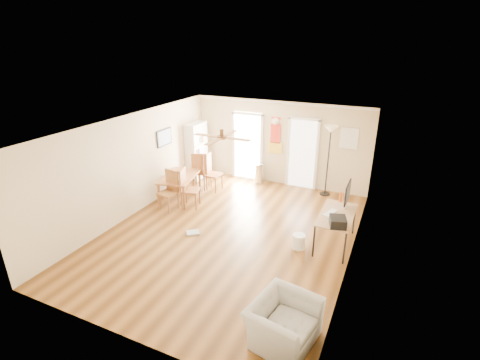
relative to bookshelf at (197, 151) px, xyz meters
The scene contains 29 objects.
floor 3.89m from the bookshelf, 47.66° to the right, with size 7.00×7.00×0.00m, color brown.
ceiling 4.14m from the bookshelf, 47.66° to the right, with size 5.50×7.00×0.00m, color silver, non-canonical shape.
wall_back 2.67m from the bookshelf, 15.49° to the left, with size 5.50×0.04×2.60m, color beige, non-canonical shape.
wall_front 6.80m from the bookshelf, 67.97° to the right, with size 5.50×0.04×2.60m, color beige, non-canonical shape.
wall_left 2.83m from the bookshelf, 94.17° to the right, with size 0.04×7.00×2.60m, color beige, non-canonical shape.
wall_right 6.00m from the bookshelf, 27.82° to the right, with size 0.04×7.00×2.60m, color beige, non-canonical shape.
crown_molding 4.12m from the bookshelf, 47.66° to the right, with size 5.50×7.00×0.08m, color white, non-canonical shape.
kitchen_doorway 1.65m from the bookshelf, 24.78° to the left, with size 0.90×0.10×2.10m, color white, non-canonical shape.
bathroom_doorway 3.37m from the bookshelf, 11.83° to the left, with size 0.80×0.10×2.10m, color white, non-canonical shape.
wall_decal 2.59m from the bookshelf, 15.81° to the left, with size 0.46×0.03×1.10m, color red.
ac_grille 4.71m from the bookshelf, ahead, with size 0.50×0.04×0.60m, color white.
framed_poster 1.61m from the bookshelf, 97.30° to the right, with size 0.04×0.66×0.48m, color black.
ceiling_fan 4.28m from the bookshelf, 50.55° to the right, with size 1.24×1.24×0.20m, color #593819, non-canonical shape.
bookshelf is the anchor object (origin of this frame).
dining_table 1.74m from the bookshelf, 76.10° to the right, with size 0.84×1.40×0.70m, color #9A6231, non-canonical shape.
dining_chair_right_a 1.21m from the bookshelf, 34.48° to the right, with size 0.45×0.45×1.10m, color brown, non-canonical shape.
dining_chair_right_b 2.18m from the bookshelf, 63.84° to the right, with size 0.45×0.45×1.08m, color #925B2F, non-canonical shape.
dining_chair_near 2.41m from the bookshelf, 78.21° to the right, with size 0.44×0.44×1.06m, color #A56B35, non-canonical shape.
dining_chair_far 0.88m from the bookshelf, 50.29° to the right, with size 0.47×0.47×1.14m, color #A66D35, non-canonical shape.
trash_can 2.15m from the bookshelf, 12.70° to the left, with size 0.30×0.30×0.65m, color silver.
torchiere_lamp 4.15m from the bookshelf, ahead, with size 0.39×0.39×2.07m, color black, non-canonical shape.
computer_desk 5.41m from the bookshelf, 24.64° to the right, with size 0.71×1.42×0.76m, color tan, non-canonical shape.
imac 5.35m from the bookshelf, 20.29° to the right, with size 0.09×0.65×0.60m, color black, non-canonical shape.
keyboard 5.26m from the bookshelf, 25.41° to the right, with size 0.14×0.44×0.02m, color silver.
printer 5.71m from the bookshelf, 28.99° to the right, with size 0.32×0.37×0.19m, color black.
orange_bottle 5.09m from the bookshelf, 17.95° to the right, with size 0.08×0.08×0.23m, color #D35712.
wastebasket_a 5.07m from the bookshelf, 32.91° to the right, with size 0.29×0.29×0.33m, color white.
floor_cloth 3.73m from the bookshelf, 60.97° to the right, with size 0.30×0.24×0.04m, color gray.
armchair 7.12m from the bookshelf, 48.54° to the right, with size 1.02×0.90×0.67m, color #ACACA6.
Camera 1 is at (3.29, -6.59, 4.35)m, focal length 26.61 mm.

